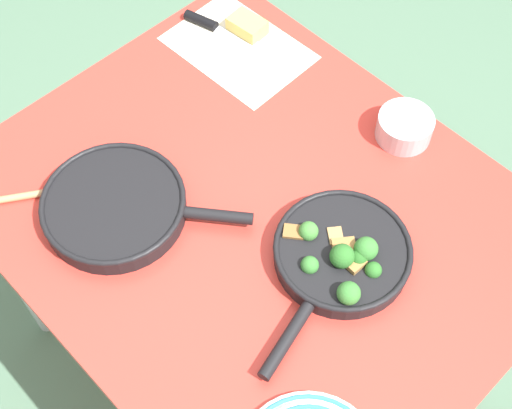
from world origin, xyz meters
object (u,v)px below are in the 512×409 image
Objects in this scene: skillet_eggs at (116,206)px; prep_bowl_steel at (405,127)px; cheese_block at (247,26)px; grater_knife at (223,31)px; wooden_spoon at (43,193)px; skillet_broccoli at (341,255)px.

prep_bowl_steel is at bearing 25.36° from skillet_eggs.
cheese_block is 0.46m from prep_bowl_steel.
prep_bowl_steel reaches higher than skillet_eggs.
cheese_block is at bearing 70.31° from skillet_eggs.
grater_knife is 2.46× the size of prep_bowl_steel.
cheese_block is at bearing 37.16° from wooden_spoon.
prep_bowl_steel reaches higher than cheese_block.
skillet_eggs reaches higher than cheese_block.
grater_knife is (0.09, -0.57, 0.00)m from wooden_spoon.
skillet_eggs is 0.54m from grater_knife.
wooden_spoon is 2.81× the size of prep_bowl_steel.
grater_knife is at bearing -127.09° from skillet_broccoli.
skillet_broccoli is 1.13× the size of skillet_eggs.
cheese_block is (0.19, -0.54, -0.00)m from skillet_eggs.
wooden_spoon is at bearing -72.73° from skillet_broccoli.
grater_knife is at bearing 50.08° from cheese_block.
skillet_broccoli is at bearing 109.30° from prep_bowl_steel.
skillet_eggs is 4.02× the size of cheese_block.
prep_bowl_steel is (-0.27, -0.56, 0.00)m from skillet_eggs.
prep_bowl_steel is at bearing -174.99° from skillet_broccoli.
grater_knife is at bearing 41.15° from wooden_spoon.
prep_bowl_steel reaches higher than grater_knife.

